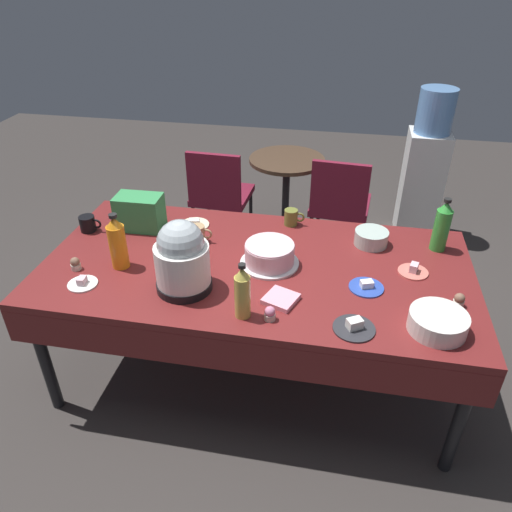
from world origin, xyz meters
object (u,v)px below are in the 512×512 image
object	(u,v)px
water_cooler	(424,170)
maroon_chair_left	(219,191)
dessert_plate_cream	(194,224)
coffee_mug_tan	(198,234)
round_cafe_table	(286,184)
coffee_mug_red	(188,251)
dessert_plate_coral	(413,270)
coffee_mug_black	(88,224)
ceramic_snack_bowl	(438,322)
soda_bottle_lime_soda	(442,226)
dessert_plate_white	(83,283)
cupcake_lemon	(270,314)
frosted_layer_cake	(270,255)
soda_bottle_orange_juice	(117,243)
slow_cooker	(182,258)
soda_carton	(140,212)
cupcake_rose	(459,300)
potluck_table	(256,274)
glass_salad_bowl	(371,238)
maroon_chair_right	(340,201)
dessert_plate_charcoal	(354,327)
soda_bottle_ginger_ale	(242,293)
cupcake_cocoa	(75,264)
coffee_mug_olive	(291,217)
dessert_plate_cobalt	(366,286)

from	to	relation	value
water_cooler	maroon_chair_left	bearing A→B (deg)	-162.05
dessert_plate_cream	coffee_mug_tan	size ratio (longest dim) A/B	1.41
round_cafe_table	coffee_mug_red	bearing A→B (deg)	-100.94
dessert_plate_coral	coffee_mug_black	xyz separation A→B (m)	(-1.80, 0.09, 0.03)
ceramic_snack_bowl	water_cooler	world-z (taller)	water_cooler
coffee_mug_tan	soda_bottle_lime_soda	bearing A→B (deg)	7.39
coffee_mug_red	dessert_plate_white	bearing A→B (deg)	-144.03
coffee_mug_tan	cupcake_lemon	bearing A→B (deg)	-49.72
frosted_layer_cake	soda_bottle_orange_juice	bearing A→B (deg)	-167.93
slow_cooker	soda_carton	world-z (taller)	slow_cooker
cupcake_rose	soda_carton	xyz separation A→B (m)	(-1.70, 0.42, 0.07)
slow_cooker	dessert_plate_coral	bearing A→B (deg)	17.26
potluck_table	glass_salad_bowl	distance (m)	0.67
ceramic_snack_bowl	cupcake_rose	distance (m)	0.22
soda_bottle_lime_soda	maroon_chair_right	bearing A→B (deg)	117.96
soda_bottle_lime_soda	coffee_mug_tan	distance (m)	1.31
dessert_plate_charcoal	maroon_chair_left	world-z (taller)	maroon_chair_left
soda_bottle_ginger_ale	coffee_mug_tan	distance (m)	0.69
round_cafe_table	ceramic_snack_bowl	bearing A→B (deg)	-65.02
ceramic_snack_bowl	round_cafe_table	size ratio (longest dim) A/B	0.34
slow_cooker	dessert_plate_cream	bearing A→B (deg)	102.59
soda_bottle_ginger_ale	cupcake_cocoa	bearing A→B (deg)	167.58
coffee_mug_black	slow_cooker	bearing A→B (deg)	-31.14
coffee_mug_tan	frosted_layer_cake	bearing A→B (deg)	-19.58
dessert_plate_charcoal	water_cooler	bearing A→B (deg)	76.73
cupcake_rose	water_cooler	size ratio (longest dim) A/B	0.05
coffee_mug_tan	soda_carton	distance (m)	0.39
maroon_chair_left	water_cooler	distance (m)	1.69
frosted_layer_cake	soda_bottle_ginger_ale	xyz separation A→B (m)	(-0.05, -0.43, 0.07)
ceramic_snack_bowl	coffee_mug_tan	world-z (taller)	coffee_mug_tan
maroon_chair_right	dessert_plate_charcoal	bearing A→B (deg)	-86.33
coffee_mug_olive	maroon_chair_left	xyz separation A→B (m)	(-0.68, 0.90, -0.31)
coffee_mug_tan	soda_carton	xyz separation A→B (m)	(-0.37, 0.09, 0.05)
water_cooler	cupcake_lemon	bearing A→B (deg)	-111.54
coffee_mug_tan	maroon_chair_right	size ratio (longest dim) A/B	0.14
slow_cooker	soda_carton	size ratio (longest dim) A/B	1.38
glass_salad_bowl	soda_bottle_orange_juice	size ratio (longest dim) A/B	0.61
maroon_chair_left	soda_bottle_orange_juice	bearing A→B (deg)	-94.70
frosted_layer_cake	ceramic_snack_bowl	bearing A→B (deg)	-25.41
dessert_plate_charcoal	frosted_layer_cake	bearing A→B (deg)	135.46
coffee_mug_tan	potluck_table	bearing A→B (deg)	-24.99
ceramic_snack_bowl	cupcake_lemon	xyz separation A→B (m)	(-0.71, -0.06, -0.01)
maroon_chair_left	cupcake_rose	bearing A→B (deg)	-44.99
soda_bottle_orange_juice	water_cooler	bearing A→B (deg)	49.49
dessert_plate_cobalt	soda_bottle_ginger_ale	distance (m)	0.63
soda_bottle_orange_juice	soda_bottle_lime_soda	bearing A→B (deg)	16.48
glass_salad_bowl	dessert_plate_charcoal	xyz separation A→B (m)	(-0.07, -0.73, -0.03)
coffee_mug_red	coffee_mug_olive	size ratio (longest dim) A/B	1.10
dessert_plate_cream	soda_carton	xyz separation A→B (m)	(-0.29, -0.08, 0.09)
frosted_layer_cake	coffee_mug_olive	bearing A→B (deg)	82.63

